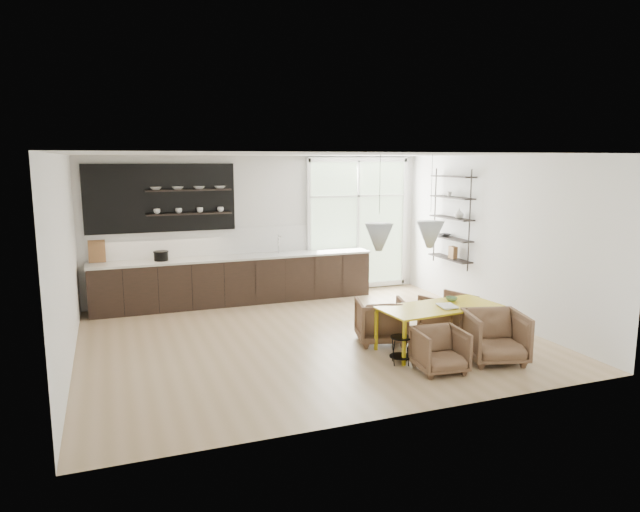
# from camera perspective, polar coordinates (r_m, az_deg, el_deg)

# --- Properties ---
(room) EXTENTS (7.02, 6.01, 2.91)m
(room) POSITION_cam_1_polar(r_m,az_deg,el_deg) (10.10, -0.01, 1.87)
(room) COLOR tan
(room) RESTS_ON ground
(kitchen_run) EXTENTS (5.54, 0.69, 2.75)m
(kitchen_run) POSITION_cam_1_polar(r_m,az_deg,el_deg) (11.41, -8.86, -1.73)
(kitchen_run) COLOR black
(kitchen_run) RESTS_ON ground
(right_shelving) EXTENTS (0.26, 1.22, 1.90)m
(right_shelving) POSITION_cam_1_polar(r_m,az_deg,el_deg) (11.41, 13.06, 3.48)
(right_shelving) COLOR black
(right_shelving) RESTS_ON ground
(dining_table) EXTENTS (1.89, 0.98, 0.67)m
(dining_table) POSITION_cam_1_polar(r_m,az_deg,el_deg) (8.73, 11.85, -5.22)
(dining_table) COLOR gold
(dining_table) RESTS_ON ground
(armchair_back_left) EXTENTS (0.90, 0.92, 0.68)m
(armchair_back_left) POSITION_cam_1_polar(r_m,az_deg,el_deg) (8.99, 6.10, -6.46)
(armchair_back_left) COLOR brown
(armchair_back_left) RESTS_ON ground
(armchair_back_right) EXTENTS (0.90, 0.91, 0.66)m
(armchair_back_right) POSITION_cam_1_polar(r_m,az_deg,el_deg) (9.61, 12.62, -5.66)
(armchair_back_right) COLOR brown
(armchair_back_right) RESTS_ON ground
(armchair_front_left) EXTENTS (0.69, 0.71, 0.59)m
(armchair_front_left) POSITION_cam_1_polar(r_m,az_deg,el_deg) (7.92, 11.88, -9.20)
(armchair_front_left) COLOR brown
(armchair_front_left) RESTS_ON ground
(armchair_front_right) EXTENTS (0.95, 0.97, 0.72)m
(armchair_front_right) POSITION_cam_1_polar(r_m,az_deg,el_deg) (8.47, 17.12, -7.73)
(armchair_front_right) COLOR brown
(armchair_front_right) RESTS_ON ground
(wire_stool) EXTENTS (0.31, 0.31, 0.40)m
(wire_stool) POSITION_cam_1_polar(r_m,az_deg,el_deg) (8.12, 8.08, -8.94)
(wire_stool) COLOR black
(wire_stool) RESTS_ON ground
(table_book) EXTENTS (0.29, 0.36, 0.03)m
(table_book) POSITION_cam_1_polar(r_m,az_deg,el_deg) (8.63, 11.87, -4.98)
(table_book) COLOR white
(table_book) RESTS_ON dining_table
(table_bowl) EXTENTS (0.23, 0.23, 0.06)m
(table_bowl) POSITION_cam_1_polar(r_m,az_deg,el_deg) (9.08, 13.02, -4.21)
(table_bowl) COLOR #618A59
(table_bowl) RESTS_ON dining_table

